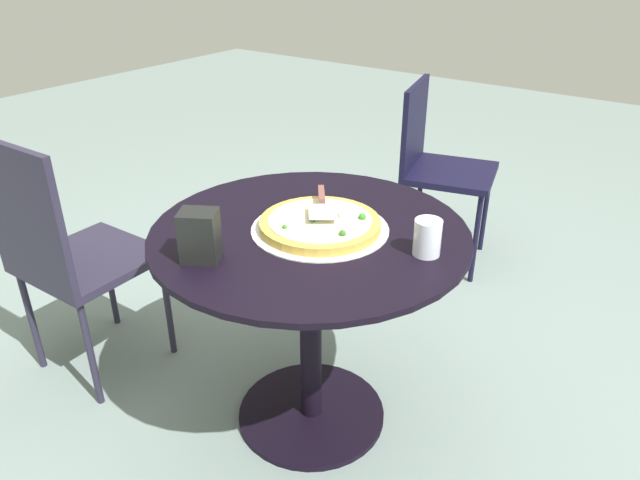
# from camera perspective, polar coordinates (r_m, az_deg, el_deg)

# --- Properties ---
(ground_plane) EXTENTS (10.00, 10.00, 0.00)m
(ground_plane) POSITION_cam_1_polar(r_m,az_deg,el_deg) (2.10, -0.83, -16.36)
(ground_plane) COLOR slate
(patio_table) EXTENTS (0.91, 0.91, 0.70)m
(patio_table) POSITION_cam_1_polar(r_m,az_deg,el_deg) (1.78, -0.94, -4.40)
(patio_table) COLOR black
(patio_table) RESTS_ON ground
(pizza_on_tray) EXTENTS (0.39, 0.39, 0.05)m
(pizza_on_tray) POSITION_cam_1_polar(r_m,az_deg,el_deg) (1.69, 0.01, 1.50)
(pizza_on_tray) COLOR silver
(pizza_on_tray) RESTS_ON patio_table
(pizza_server) EXTENTS (0.17, 0.20, 0.02)m
(pizza_server) POSITION_cam_1_polar(r_m,az_deg,el_deg) (1.73, 0.20, 3.61)
(pizza_server) COLOR silver
(pizza_server) RESTS_ON pizza_on_tray
(drinking_cup) EXTENTS (0.07, 0.07, 0.10)m
(drinking_cup) POSITION_cam_1_polar(r_m,az_deg,el_deg) (1.57, 10.25, 0.24)
(drinking_cup) COLOR silver
(drinking_cup) RESTS_ON patio_table
(napkin_dispenser) EXTENTS (0.12, 0.11, 0.14)m
(napkin_dispenser) POSITION_cam_1_polar(r_m,az_deg,el_deg) (1.54, -11.46, 0.39)
(napkin_dispenser) COLOR black
(napkin_dispenser) RESTS_ON patio_table
(patio_chair_near) EXTENTS (0.48, 0.48, 0.86)m
(patio_chair_near) POSITION_cam_1_polar(r_m,az_deg,el_deg) (2.84, 11.05, 7.58)
(patio_chair_near) COLOR black
(patio_chair_near) RESTS_ON ground
(patio_chair_far) EXTENTS (0.41, 0.41, 0.91)m
(patio_chair_far) POSITION_cam_1_polar(r_m,az_deg,el_deg) (2.16, -23.29, -0.70)
(patio_chair_far) COLOR #252134
(patio_chair_far) RESTS_ON ground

